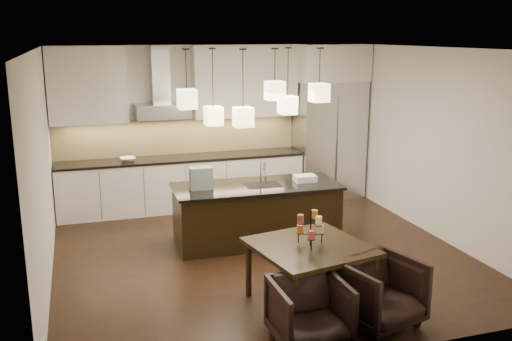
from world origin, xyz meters
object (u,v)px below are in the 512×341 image
object	(u,v)px
island_body	(256,214)
dining_table	(310,275)
refrigerator	(329,140)
armchair_left	(310,312)
armchair_right	(379,291)

from	to	relation	value
island_body	dining_table	world-z (taller)	island_body
refrigerator	armchair_left	xyz separation A→B (m)	(-2.37, -4.75, -0.74)
refrigerator	armchair_right	distance (m)	4.89
island_body	dining_table	bearing A→B (deg)	-89.30
armchair_left	refrigerator	bearing A→B (deg)	63.00
armchair_left	island_body	bearing A→B (deg)	82.20
refrigerator	armchair_left	bearing A→B (deg)	-116.46
refrigerator	armchair_left	size ratio (longest dim) A/B	2.96
refrigerator	island_body	bearing A→B (deg)	-136.84
dining_table	armchair_right	xyz separation A→B (m)	(0.52, -0.62, 0.00)
armchair_left	armchair_right	xyz separation A→B (m)	(0.85, 0.16, 0.03)
island_body	armchair_left	bearing A→B (deg)	-95.52
refrigerator	dining_table	world-z (taller)	refrigerator
dining_table	refrigerator	bearing A→B (deg)	52.42
dining_table	armchair_right	world-z (taller)	armchair_right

